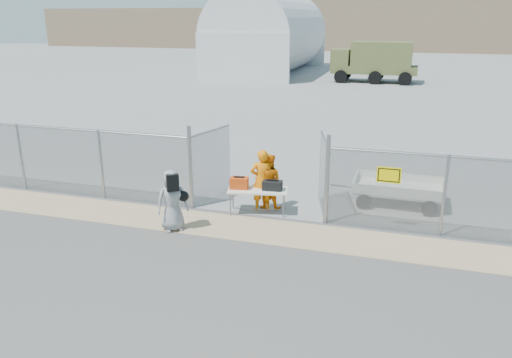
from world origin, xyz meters
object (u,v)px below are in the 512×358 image
(folding_table, at_px, (258,201))
(visitor, at_px, (172,200))
(security_worker_right, at_px, (268,182))
(security_worker_left, at_px, (262,180))
(utility_trailer, at_px, (398,191))

(folding_table, height_order, visitor, visitor)
(security_worker_right, bearing_deg, security_worker_left, 50.74)
(folding_table, relative_size, utility_trailer, 0.50)
(visitor, distance_m, utility_trailer, 6.82)
(folding_table, distance_m, security_worker_right, 0.68)
(folding_table, distance_m, utility_trailer, 4.32)
(folding_table, distance_m, security_worker_left, 0.62)
(folding_table, xyz_separation_m, utility_trailer, (3.87, 1.92, 0.05))
(security_worker_left, relative_size, utility_trailer, 0.54)
(utility_trailer, bearing_deg, security_worker_right, -157.12)
(folding_table, height_order, security_worker_right, security_worker_right)
(security_worker_left, height_order, utility_trailer, security_worker_left)
(security_worker_left, height_order, visitor, security_worker_left)
(folding_table, relative_size, visitor, 1.02)
(security_worker_left, bearing_deg, visitor, 27.01)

